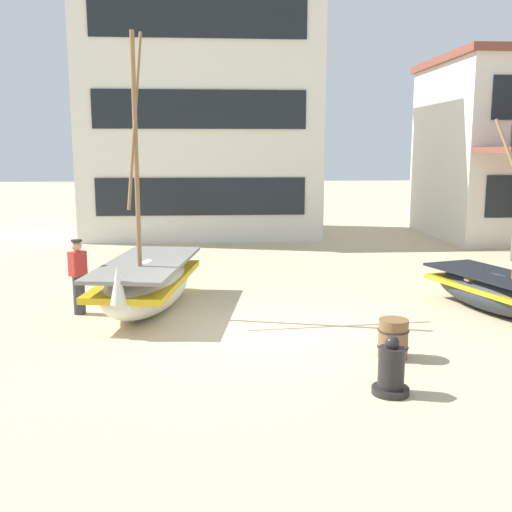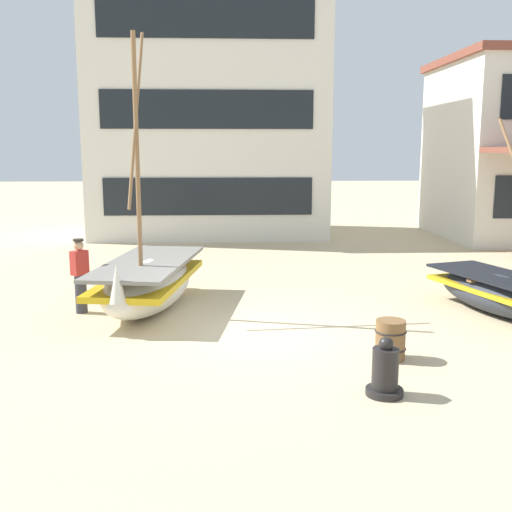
# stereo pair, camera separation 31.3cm
# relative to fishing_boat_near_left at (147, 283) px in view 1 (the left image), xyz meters

# --- Properties ---
(ground_plane) EXTENTS (120.00, 120.00, 0.00)m
(ground_plane) POSITION_rel_fishing_boat_near_left_xyz_m (2.44, -2.02, -0.63)
(ground_plane) COLOR #CCB78E
(fishing_boat_near_left) EXTENTS (2.35, 4.64, 6.14)m
(fishing_boat_near_left) POSITION_rel_fishing_boat_near_left_xyz_m (0.00, 0.00, 0.00)
(fishing_boat_near_left) COLOR silver
(fishing_boat_near_left) RESTS_ON ground
(fishing_boat_centre_large) EXTENTS (2.40, 3.90, 4.31)m
(fishing_boat_centre_large) POSITION_rel_fishing_boat_near_left_xyz_m (7.94, -0.76, -0.15)
(fishing_boat_centre_large) COLOR #2D333D
(fishing_boat_centre_large) RESTS_ON ground
(fisherman_by_hull) EXTENTS (0.40, 0.42, 1.68)m
(fisherman_by_hull) POSITION_rel_fishing_boat_near_left_xyz_m (-1.47, -0.28, 0.20)
(fisherman_by_hull) COLOR #33333D
(fisherman_by_hull) RESTS_ON ground
(capstan_winch) EXTENTS (0.56, 0.56, 0.90)m
(capstan_winch) POSITION_rel_fishing_boat_near_left_xyz_m (4.17, -5.18, -0.28)
(capstan_winch) COLOR black
(capstan_winch) RESTS_ON ground
(wooden_barrel) EXTENTS (0.56, 0.56, 0.70)m
(wooden_barrel) POSITION_rel_fishing_boat_near_left_xyz_m (4.67, -3.61, -0.28)
(wooden_barrel) COLOR brown
(wooden_barrel) RESTS_ON ground
(harbor_building_main) EXTENTS (10.10, 5.67, 10.28)m
(harbor_building_main) POSITION_rel_fishing_boat_near_left_xyz_m (1.08, 12.78, 4.52)
(harbor_building_main) COLOR silver
(harbor_building_main) RESTS_ON ground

